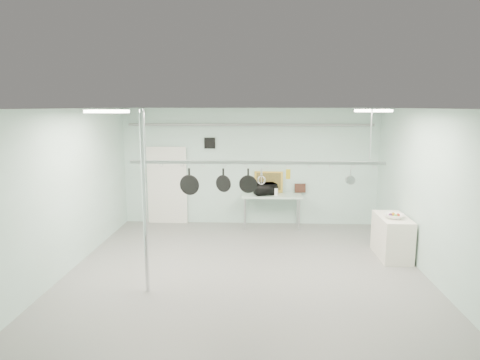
{
  "coord_description": "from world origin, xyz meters",
  "views": [
    {
      "loc": [
        0.26,
        -7.66,
        3.24
      ],
      "look_at": [
        -0.14,
        1.0,
        1.74
      ],
      "focal_mm": 32.0,
      "sensor_mm": 36.0,
      "label": 1
    }
  ],
  "objects_px": {
    "side_cabinet": "(392,237)",
    "skillet_mid": "(223,180)",
    "prep_table": "(272,197)",
    "chrome_pole": "(145,203)",
    "skillet_left": "(189,181)",
    "coffee_canister": "(275,192)",
    "microwave": "(265,189)",
    "pot_rack": "(256,161)",
    "skillet_right": "(248,181)",
    "fruit_bowl": "(394,216)"
  },
  "relations": [
    {
      "from": "skillet_mid",
      "to": "prep_table",
      "type": "bearing_deg",
      "value": 99.3
    },
    {
      "from": "pot_rack",
      "to": "coffee_canister",
      "type": "relative_size",
      "value": 24.4
    },
    {
      "from": "microwave",
      "to": "skillet_right",
      "type": "relative_size",
      "value": 1.2
    },
    {
      "from": "side_cabinet",
      "to": "skillet_left",
      "type": "distance_m",
      "value": 4.57
    },
    {
      "from": "skillet_mid",
      "to": "skillet_right",
      "type": "bearing_deg",
      "value": 26.5
    },
    {
      "from": "coffee_canister",
      "to": "skillet_mid",
      "type": "relative_size",
      "value": 0.45
    },
    {
      "from": "skillet_left",
      "to": "pot_rack",
      "type": "bearing_deg",
      "value": 12.28
    },
    {
      "from": "prep_table",
      "to": "pot_rack",
      "type": "height_order",
      "value": "pot_rack"
    },
    {
      "from": "pot_rack",
      "to": "microwave",
      "type": "relative_size",
      "value": 8.6
    },
    {
      "from": "chrome_pole",
      "to": "pot_rack",
      "type": "xyz_separation_m",
      "value": [
        1.9,
        0.9,
        0.63
      ]
    },
    {
      "from": "microwave",
      "to": "skillet_mid",
      "type": "xyz_separation_m",
      "value": [
        -0.85,
        -3.28,
        0.81
      ]
    },
    {
      "from": "skillet_left",
      "to": "skillet_mid",
      "type": "xyz_separation_m",
      "value": [
        0.65,
        0.0,
        0.04
      ]
    },
    {
      "from": "skillet_right",
      "to": "pot_rack",
      "type": "bearing_deg",
      "value": 3.53
    },
    {
      "from": "chrome_pole",
      "to": "skillet_left",
      "type": "xyz_separation_m",
      "value": [
        0.63,
        0.9,
        0.23
      ]
    },
    {
      "from": "prep_table",
      "to": "side_cabinet",
      "type": "xyz_separation_m",
      "value": [
        2.55,
        -2.2,
        -0.38
      ]
    },
    {
      "from": "microwave",
      "to": "coffee_canister",
      "type": "height_order",
      "value": "microwave"
    },
    {
      "from": "fruit_bowl",
      "to": "skillet_left",
      "type": "bearing_deg",
      "value": -167.13
    },
    {
      "from": "coffee_canister",
      "to": "fruit_bowl",
      "type": "bearing_deg",
      "value": -42.96
    },
    {
      "from": "chrome_pole",
      "to": "pot_rack",
      "type": "bearing_deg",
      "value": 25.35
    },
    {
      "from": "chrome_pole",
      "to": "prep_table",
      "type": "height_order",
      "value": "chrome_pole"
    },
    {
      "from": "chrome_pole",
      "to": "microwave",
      "type": "distance_m",
      "value": 4.72
    },
    {
      "from": "prep_table",
      "to": "skillet_left",
      "type": "xyz_separation_m",
      "value": [
        -1.67,
        -3.3,
        1.0
      ]
    },
    {
      "from": "skillet_mid",
      "to": "skillet_right",
      "type": "distance_m",
      "value": 0.47
    },
    {
      "from": "prep_table",
      "to": "skillet_right",
      "type": "relative_size",
      "value": 3.45
    },
    {
      "from": "coffee_canister",
      "to": "fruit_bowl",
      "type": "distance_m",
      "value": 3.32
    },
    {
      "from": "skillet_mid",
      "to": "skillet_left",
      "type": "bearing_deg",
      "value": -153.5
    },
    {
      "from": "prep_table",
      "to": "skillet_left",
      "type": "distance_m",
      "value": 3.83
    },
    {
      "from": "prep_table",
      "to": "skillet_right",
      "type": "height_order",
      "value": "skillet_right"
    },
    {
      "from": "skillet_left",
      "to": "skillet_mid",
      "type": "relative_size",
      "value": 1.17
    },
    {
      "from": "chrome_pole",
      "to": "side_cabinet",
      "type": "relative_size",
      "value": 2.67
    },
    {
      "from": "prep_table",
      "to": "skillet_mid",
      "type": "bearing_deg",
      "value": -107.2
    },
    {
      "from": "pot_rack",
      "to": "fruit_bowl",
      "type": "relative_size",
      "value": 12.12
    },
    {
      "from": "skillet_left",
      "to": "skillet_mid",
      "type": "distance_m",
      "value": 0.65
    },
    {
      "from": "side_cabinet",
      "to": "pot_rack",
      "type": "xyz_separation_m",
      "value": [
        -2.95,
        -1.1,
        1.78
      ]
    },
    {
      "from": "skillet_left",
      "to": "skillet_right",
      "type": "distance_m",
      "value": 1.12
    },
    {
      "from": "prep_table",
      "to": "microwave",
      "type": "height_order",
      "value": "microwave"
    },
    {
      "from": "chrome_pole",
      "to": "skillet_mid",
      "type": "bearing_deg",
      "value": 35.14
    },
    {
      "from": "prep_table",
      "to": "fruit_bowl",
      "type": "distance_m",
      "value": 3.45
    },
    {
      "from": "side_cabinet",
      "to": "skillet_mid",
      "type": "bearing_deg",
      "value": -162.88
    },
    {
      "from": "side_cabinet",
      "to": "coffee_canister",
      "type": "height_order",
      "value": "coffee_canister"
    },
    {
      "from": "pot_rack",
      "to": "skillet_mid",
      "type": "relative_size",
      "value": 10.98
    },
    {
      "from": "prep_table",
      "to": "skillet_mid",
      "type": "height_order",
      "value": "skillet_mid"
    },
    {
      "from": "skillet_left",
      "to": "skillet_right",
      "type": "relative_size",
      "value": 1.1
    },
    {
      "from": "pot_rack",
      "to": "skillet_right",
      "type": "height_order",
      "value": "pot_rack"
    },
    {
      "from": "prep_table",
      "to": "side_cabinet",
      "type": "distance_m",
      "value": 3.39
    },
    {
      "from": "microwave",
      "to": "skillet_right",
      "type": "bearing_deg",
      "value": 65.11
    },
    {
      "from": "microwave",
      "to": "coffee_canister",
      "type": "relative_size",
      "value": 2.84
    },
    {
      "from": "skillet_mid",
      "to": "skillet_right",
      "type": "xyz_separation_m",
      "value": [
        0.47,
        0.0,
        -0.01
      ]
    },
    {
      "from": "prep_table",
      "to": "side_cabinet",
      "type": "height_order",
      "value": "prep_table"
    },
    {
      "from": "pot_rack",
      "to": "skillet_mid",
      "type": "bearing_deg",
      "value": 180.0
    }
  ]
}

